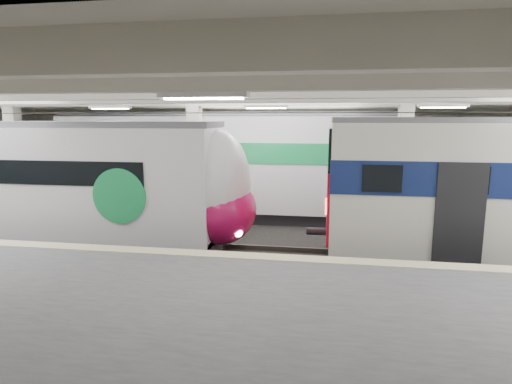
# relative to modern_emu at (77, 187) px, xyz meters

# --- Properties ---
(station_hall) EXTENTS (36.00, 24.00, 5.75)m
(station_hall) POSITION_rel_modern_emu_xyz_m (6.34, -1.74, 1.06)
(station_hall) COLOR black
(station_hall) RESTS_ON ground
(modern_emu) EXTENTS (13.72, 2.83, 4.43)m
(modern_emu) POSITION_rel_modern_emu_xyz_m (0.00, 0.00, 0.00)
(modern_emu) COLOR silver
(modern_emu) RESTS_ON ground
(far_train) EXTENTS (15.18, 3.19, 4.79)m
(far_train) POSITION_rel_modern_emu_xyz_m (4.15, 5.50, 0.29)
(far_train) COLOR silver
(far_train) RESTS_ON ground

